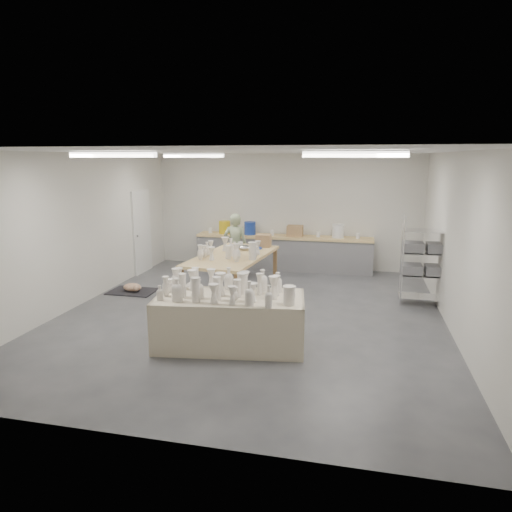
% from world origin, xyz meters
% --- Properties ---
extents(room, '(8.00, 8.02, 3.00)m').
position_xyz_m(room, '(-0.11, 0.08, 2.06)').
color(room, '#424449').
rests_on(room, ground).
extents(back_counter, '(4.60, 0.60, 1.24)m').
position_xyz_m(back_counter, '(-0.01, 3.68, 0.49)').
color(back_counter, tan).
rests_on(back_counter, ground).
extents(wire_shelf, '(0.88, 0.48, 1.80)m').
position_xyz_m(wire_shelf, '(3.20, 1.40, 0.92)').
color(wire_shelf, silver).
rests_on(wire_shelf, ground).
extents(drying_table, '(2.41, 1.39, 1.17)m').
position_xyz_m(drying_table, '(-0.00, -1.45, 0.45)').
color(drying_table, olive).
rests_on(drying_table, ground).
extents(work_table, '(1.53, 2.63, 1.29)m').
position_xyz_m(work_table, '(-0.57, 0.95, 0.93)').
color(work_table, tan).
rests_on(work_table, ground).
extents(rug, '(1.00, 0.70, 0.02)m').
position_xyz_m(rug, '(-2.90, 0.89, 0.01)').
color(rug, black).
rests_on(rug, ground).
extents(cat, '(0.42, 0.31, 0.18)m').
position_xyz_m(cat, '(-2.88, 0.88, 0.11)').
color(cat, white).
rests_on(cat, rug).
extents(potter, '(0.61, 0.43, 1.60)m').
position_xyz_m(potter, '(-0.99, 2.56, 0.80)').
color(potter, gray).
rests_on(potter, ground).
extents(red_stool, '(0.47, 0.47, 0.33)m').
position_xyz_m(red_stool, '(-0.99, 2.83, 0.30)').
color(red_stool, red).
rests_on(red_stool, ground).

